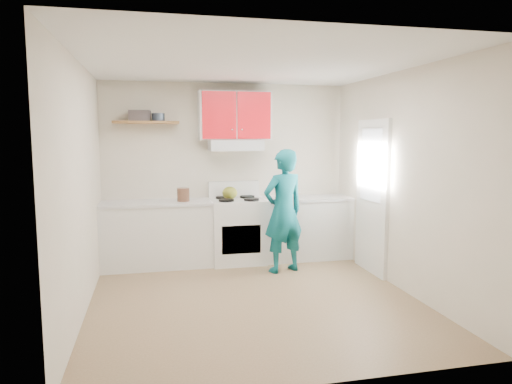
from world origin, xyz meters
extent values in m
plane|color=brown|center=(0.00, 0.00, 0.00)|extent=(3.80, 3.80, 0.00)
cube|color=white|center=(0.00, 0.00, 2.60)|extent=(3.60, 3.80, 0.04)
cube|color=beige|center=(0.00, 1.90, 1.30)|extent=(3.60, 0.04, 2.60)
cube|color=beige|center=(0.00, -1.90, 1.30)|extent=(3.60, 0.04, 2.60)
cube|color=beige|center=(-1.80, 0.00, 1.30)|extent=(0.04, 3.80, 2.60)
cube|color=beige|center=(1.80, 0.00, 1.30)|extent=(0.04, 3.80, 2.60)
cube|color=white|center=(1.78, 0.70, 1.02)|extent=(0.05, 0.85, 2.05)
cube|color=white|center=(1.75, 0.70, 1.45)|extent=(0.01, 0.55, 0.95)
cube|color=silver|center=(-1.04, 1.60, 0.45)|extent=(1.52, 0.60, 0.90)
cube|color=silver|center=(1.14, 1.60, 0.45)|extent=(1.32, 0.60, 0.90)
cube|color=white|center=(0.10, 1.57, 0.46)|extent=(0.76, 0.65, 0.92)
cube|color=silver|center=(0.10, 1.68, 1.70)|extent=(0.76, 0.44, 0.15)
cube|color=red|center=(0.10, 1.73, 2.12)|extent=(1.02, 0.33, 0.70)
cube|color=brown|center=(-1.15, 1.75, 2.02)|extent=(0.90, 0.30, 0.04)
cube|color=#40383B|center=(-1.23, 1.71, 2.11)|extent=(0.30, 0.24, 0.14)
cylinder|color=#333D4C|center=(-0.98, 1.72, 2.09)|extent=(0.23, 0.23, 0.11)
ellipsoid|color=olive|center=(0.00, 1.62, 1.01)|extent=(0.26, 0.26, 0.19)
cylinder|color=#4E3122|center=(-0.67, 1.55, 1.00)|extent=(0.18, 0.18, 0.21)
cube|color=olive|center=(1.09, 1.63, 0.91)|extent=(0.30, 0.25, 0.02)
cube|color=red|center=(1.46, 1.59, 0.90)|extent=(0.41, 0.37, 0.01)
imported|color=#0A5862|center=(0.62, 0.97, 0.83)|extent=(0.70, 0.56, 1.66)
camera|label=1|loc=(-1.09, -4.98, 1.84)|focal=32.69mm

